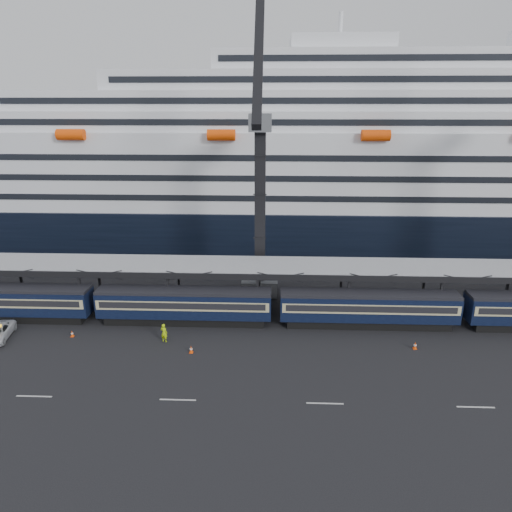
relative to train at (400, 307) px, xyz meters
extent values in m
plane|color=black|center=(4.65, -10.00, -2.20)|extent=(260.00, 260.00, 0.00)
cube|color=beige|center=(-33.35, -14.00, -2.19)|extent=(3.00, 0.15, 0.02)
cube|color=beige|center=(-21.35, -14.00, -2.19)|extent=(3.00, 0.15, 0.02)
cube|color=beige|center=(-9.35, -14.00, -2.19)|extent=(3.00, 0.15, 0.02)
cube|color=beige|center=(2.65, -14.00, -2.19)|extent=(3.00, 0.15, 0.02)
cube|color=black|center=(-43.35, 0.00, -1.75)|extent=(17.48, 2.40, 0.90)
cube|color=black|center=(-43.35, 0.00, 0.05)|extent=(19.00, 2.80, 2.70)
cube|color=#BEB686|center=(-43.35, 0.00, 0.35)|extent=(18.62, 2.92, 1.05)
cube|color=black|center=(-43.35, 0.00, 0.40)|extent=(17.86, 2.98, 0.70)
cube|color=black|center=(-43.35, 0.00, 1.55)|extent=(19.00, 2.50, 0.35)
cube|color=black|center=(-23.35, 0.00, -1.75)|extent=(17.48, 2.40, 0.90)
cube|color=black|center=(-23.35, 0.00, 0.05)|extent=(19.00, 2.80, 2.70)
cube|color=#BEB686|center=(-23.35, 0.00, 0.35)|extent=(18.62, 2.92, 1.05)
cube|color=black|center=(-23.35, 0.00, 0.40)|extent=(17.86, 2.98, 0.70)
cube|color=black|center=(-23.35, 0.00, 1.55)|extent=(19.00, 2.50, 0.35)
cube|color=black|center=(-3.35, 0.00, -1.75)|extent=(17.48, 2.40, 0.90)
cube|color=black|center=(-3.35, 0.00, 0.05)|extent=(19.00, 2.80, 2.70)
cube|color=#BEB686|center=(-3.35, 0.00, 0.35)|extent=(18.62, 2.92, 1.05)
cube|color=black|center=(-3.35, 0.00, 0.40)|extent=(17.86, 2.98, 0.70)
cube|color=black|center=(-3.35, 0.00, 1.55)|extent=(19.00, 2.50, 0.35)
cube|color=gray|center=(4.65, 4.00, 3.20)|extent=(130.00, 6.00, 0.25)
cube|color=black|center=(4.65, 1.00, 2.90)|extent=(130.00, 0.25, 0.70)
cube|color=black|center=(4.65, 7.00, 2.90)|extent=(130.00, 0.25, 0.70)
cube|color=black|center=(-45.35, 6.80, 0.50)|extent=(0.25, 0.25, 5.40)
cube|color=black|center=(-35.35, 1.20, 0.50)|extent=(0.25, 0.25, 5.40)
cube|color=black|center=(-35.35, 6.80, 0.50)|extent=(0.25, 0.25, 5.40)
cube|color=black|center=(-25.35, 1.20, 0.50)|extent=(0.25, 0.25, 5.40)
cube|color=black|center=(-25.35, 6.80, 0.50)|extent=(0.25, 0.25, 5.40)
cube|color=black|center=(-15.35, 1.20, 0.50)|extent=(0.25, 0.25, 5.40)
cube|color=black|center=(-15.35, 6.80, 0.50)|extent=(0.25, 0.25, 5.40)
cube|color=black|center=(-5.35, 1.20, 0.50)|extent=(0.25, 0.25, 5.40)
cube|color=black|center=(-5.35, 6.80, 0.50)|extent=(0.25, 0.25, 5.40)
cube|color=black|center=(4.65, 1.20, 0.50)|extent=(0.25, 0.25, 5.40)
cube|color=black|center=(4.65, 6.80, 0.50)|extent=(0.25, 0.25, 5.40)
cube|color=black|center=(14.65, 6.80, 0.50)|extent=(0.25, 0.25, 5.40)
cube|color=black|center=(4.65, 36.00, 1.30)|extent=(200.00, 28.00, 7.00)
cube|color=white|center=(4.65, 36.00, 10.80)|extent=(190.00, 26.88, 12.00)
cube|color=white|center=(4.65, 36.00, 18.30)|extent=(160.00, 24.64, 3.00)
cube|color=black|center=(4.65, 23.63, 18.30)|extent=(153.60, 0.12, 0.90)
cube|color=white|center=(4.65, 36.00, 21.30)|extent=(124.00, 21.84, 3.00)
cube|color=black|center=(4.65, 25.03, 21.30)|extent=(119.04, 0.12, 0.90)
cube|color=white|center=(4.65, 36.00, 24.30)|extent=(90.00, 19.04, 3.00)
cube|color=black|center=(4.65, 26.43, 24.30)|extent=(86.40, 0.12, 0.90)
cube|color=white|center=(4.65, 36.00, 27.30)|extent=(56.00, 16.24, 3.00)
cube|color=black|center=(4.65, 27.83, 27.30)|extent=(53.76, 0.12, 0.90)
cube|color=white|center=(-3.35, 36.00, 29.80)|extent=(16.00, 12.00, 2.50)
cylinder|color=#FF4A08|center=(-43.35, 21.96, 16.60)|extent=(4.00, 1.60, 1.60)
cylinder|color=#FF4A08|center=(-21.35, 21.96, 16.60)|extent=(4.00, 1.60, 1.60)
cylinder|color=#FF4A08|center=(0.65, 21.96, 16.60)|extent=(4.00, 1.60, 1.60)
cube|color=#53565B|center=(-15.35, 9.00, -1.20)|extent=(4.50, 4.50, 2.00)
cube|color=black|center=(-15.35, 9.00, 8.80)|extent=(1.30, 1.30, 18.00)
cube|color=#53565B|center=(-15.35, 9.00, 18.80)|extent=(2.60, 3.20, 2.00)
cube|color=black|center=(-15.35, 3.21, 25.69)|extent=(0.90, 12.26, 14.37)
cube|color=black|center=(-15.35, 11.52, 18.80)|extent=(0.90, 5.04, 0.90)
cube|color=black|center=(-15.35, 14.04, 18.60)|extent=(2.20, 1.60, 1.60)
imported|color=#BBE60C|center=(-24.66, -4.44, -1.21)|extent=(0.84, 0.69, 1.98)
cube|color=#FF4A08|center=(-34.51, -3.78, -2.18)|extent=(0.35, 0.35, 0.04)
cone|color=#FF4A08|center=(-34.51, -3.78, -1.83)|extent=(0.29, 0.29, 0.66)
cylinder|color=white|center=(-34.51, -3.78, -1.83)|extent=(0.25, 0.25, 0.11)
cube|color=#FF4A08|center=(-21.56, -6.50, -2.18)|extent=(0.38, 0.38, 0.04)
cone|color=#FF4A08|center=(-21.56, -6.50, -1.80)|extent=(0.32, 0.32, 0.71)
cylinder|color=white|center=(-21.56, -6.50, -1.80)|extent=(0.27, 0.27, 0.12)
cube|color=#FF4A08|center=(0.45, -4.90, -2.18)|extent=(0.38, 0.38, 0.04)
cone|color=#FF4A08|center=(0.45, -4.90, -1.80)|extent=(0.32, 0.32, 0.72)
cylinder|color=white|center=(0.45, -4.90, -1.80)|extent=(0.27, 0.27, 0.12)
camera|label=1|loc=(-13.69, -45.39, 20.78)|focal=32.00mm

